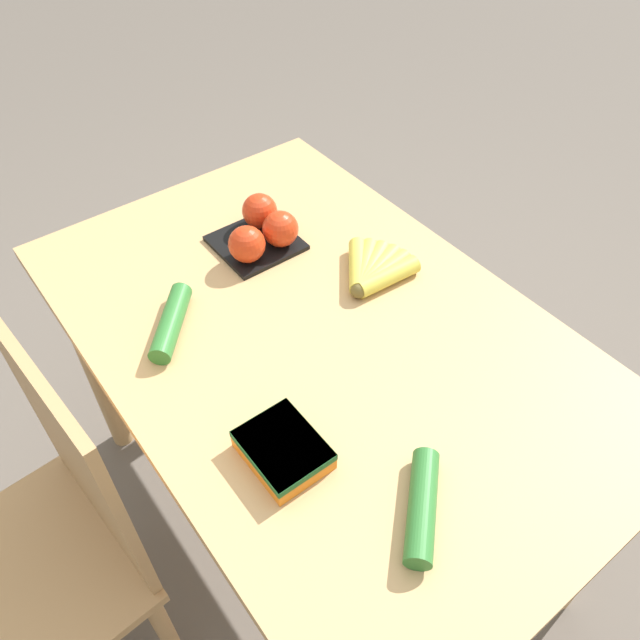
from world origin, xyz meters
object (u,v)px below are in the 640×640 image
object	(u,v)px
tomato_pack	(262,230)
carrot_bag	(283,449)
banana_bunch	(373,271)
chair	(48,550)
cucumber_far	(171,322)
cucumber_near	(422,506)

from	to	relation	value
tomato_pack	carrot_bag	bearing A→B (deg)	149.87
banana_bunch	chair	bearing A→B (deg)	89.90
carrot_bag	cucumber_far	distance (m)	0.37
chair	cucumber_far	distance (m)	0.50
banana_bunch	tomato_pack	distance (m)	0.27
banana_bunch	cucumber_far	world-z (taller)	cucumber_far
banana_bunch	tomato_pack	xyz separation A→B (m)	(0.23, 0.13, 0.02)
banana_bunch	cucumber_near	bearing A→B (deg)	147.19
cucumber_near	cucumber_far	xyz separation A→B (m)	(0.58, 0.12, 0.00)
banana_bunch	cucumber_near	size ratio (longest dim) A/B	1.02
banana_bunch	cucumber_near	world-z (taller)	cucumber_near
banana_bunch	cucumber_near	xyz separation A→B (m)	(-0.46, 0.29, 0.00)
cucumber_far	cucumber_near	bearing A→B (deg)	-168.21
tomato_pack	cucumber_near	size ratio (longest dim) A/B	1.06
chair	carrot_bag	world-z (taller)	chair
tomato_pack	carrot_bag	size ratio (longest dim) A/B	1.23
banana_bunch	carrot_bag	xyz separation A→B (m)	(-0.25, 0.40, 0.00)
carrot_bag	cucumber_far	world-z (taller)	cucumber_far
chair	cucumber_near	xyz separation A→B (m)	(-0.46, -0.50, 0.29)
chair	tomato_pack	world-z (taller)	chair
carrot_bag	banana_bunch	bearing A→B (deg)	-58.77
chair	cucumber_far	size ratio (longest dim) A/B	5.65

